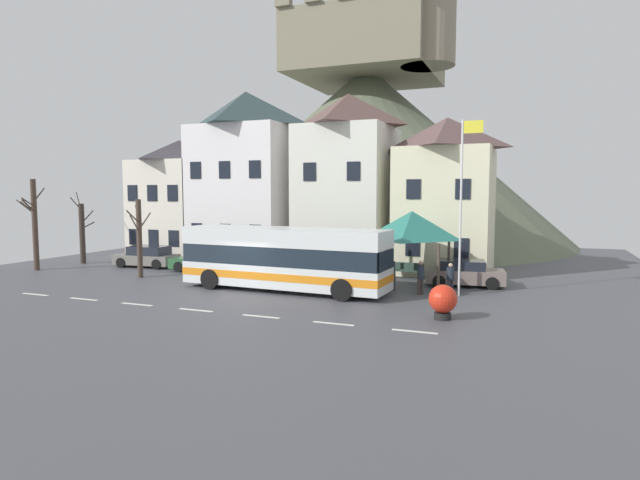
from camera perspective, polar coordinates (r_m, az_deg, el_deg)
ground_plane at (r=24.61m, az=-9.63°, el=-6.24°), size 40.00×60.00×0.07m
townhouse_00 at (r=40.64m, az=-14.77°, el=4.28°), size 5.06×6.26×8.60m
townhouse_01 at (r=37.26m, az=-7.89°, el=6.68°), size 6.60×5.68×11.64m
townhouse_02 at (r=34.47m, az=3.02°, el=6.36°), size 5.54×6.19×11.06m
townhouse_03 at (r=32.89m, az=13.36°, el=4.69°), size 5.37×6.00×9.23m
hilltop_castle at (r=51.99m, az=5.01°, el=9.59°), size 38.06×38.06×24.10m
transit_bus at (r=25.89m, az=-3.89°, el=-2.06°), size 10.51×2.96×3.07m
bus_shelter at (r=27.43m, az=9.83°, el=1.53°), size 3.60×3.60×3.85m
parked_car_00 at (r=28.22m, az=15.21°, el=-3.46°), size 4.09×2.30×1.34m
parked_car_01 at (r=35.95m, az=-18.05°, el=-1.71°), size 4.11×2.11×1.35m
parked_car_02 at (r=32.91m, az=-11.85°, el=-2.15°), size 4.55×2.10×1.39m
pedestrian_00 at (r=26.36m, az=7.71°, el=-3.53°), size 0.39×0.32×1.63m
pedestrian_01 at (r=25.37m, az=10.76°, el=-3.83°), size 0.31×0.31×1.60m
pedestrian_02 at (r=25.92m, az=13.84°, el=-3.76°), size 0.36×0.36×1.46m
public_bench at (r=30.00m, az=9.44°, el=-3.21°), size 1.71×0.48×0.87m
flagpole at (r=25.12m, az=15.07°, el=4.56°), size 0.95×0.10×8.07m
harbour_buoy at (r=20.68m, az=13.06°, el=-6.31°), size 1.08×1.08×1.33m
bare_tree_00 at (r=39.16m, az=-24.18°, el=0.71°), size 1.53×1.15×4.83m
bare_tree_01 at (r=31.45m, az=-18.84°, el=0.30°), size 1.65×1.97×4.41m
bare_tree_02 at (r=37.02m, az=-28.32°, el=1.56°), size 1.22×1.88×5.61m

